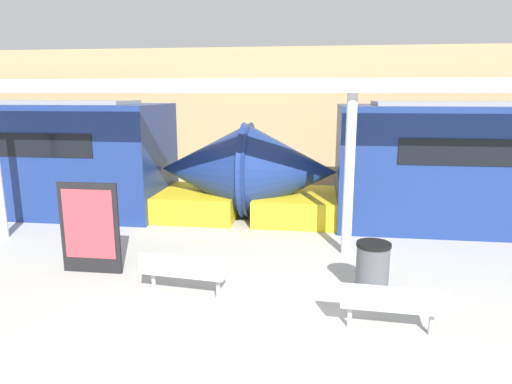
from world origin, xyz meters
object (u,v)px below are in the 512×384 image
Objects in this scene: bench_far at (183,271)px; support_column_near at (349,176)px; bench_near at (391,303)px; trash_bin at (372,269)px; poster_board at (90,228)px.

support_column_near reaches higher than bench_far.
bench_far is (-3.31, 0.78, 0.00)m from bench_near.
bench_near is 1.26m from trash_bin.
poster_board is 0.52× the size of support_column_near.
trash_bin is 0.54× the size of poster_board.
poster_board is (-2.07, 0.81, 0.43)m from bench_far.
trash_bin is at bearing -81.34° from support_column_near.
bench_near is 1.54× the size of trash_bin.
bench_far is 0.86× the size of poster_board.
trash_bin is 5.28m from poster_board.
trash_bin reaches higher than bench_near.
trash_bin is at bearing 99.21° from bench_near.
bench_far is at bearing -21.50° from poster_board.
bench_near is at bearing -84.01° from trash_bin.
bench_far is 4.04m from support_column_near.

